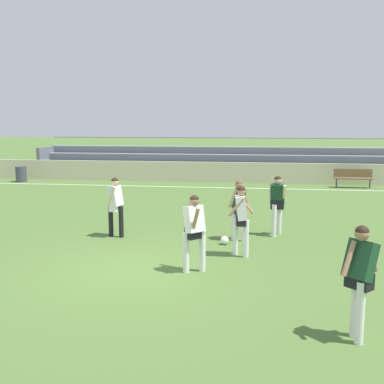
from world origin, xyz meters
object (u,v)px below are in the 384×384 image
Objects in this scene: player_dark_wide_right at (239,205)px; player_white_pressing_high at (241,215)px; bench_far_right at (353,176)px; player_dark_deep_cover at (277,200)px; player_white_challenging at (115,202)px; trash_bin at (21,174)px; player_white_overlapping at (194,227)px; soccer_ball at (225,240)px; bleacher_stand at (264,161)px; player_dark_dropping_back at (360,272)px.

player_white_pressing_high reaches higher than player_dark_wide_right.
bench_far_right is 1.10× the size of player_dark_wide_right.
player_dark_deep_cover is (0.93, 2.15, 0.00)m from player_white_pressing_high.
player_white_pressing_high is 3.74m from player_white_challenging.
trash_bin is 0.50× the size of player_white_overlapping.
bench_far_right is 8.18× the size of soccer_ball.
player_dark_deep_cover is at bearing -37.12° from trash_bin.
player_dark_deep_cover reaches higher than player_white_pressing_high.
player_dark_dropping_back is (1.05, -19.53, 0.08)m from bleacher_stand.
player_dark_wide_right reaches higher than soccer_ball.
bleacher_stand is 31.86× the size of trash_bin.
trash_bin is 21.14m from player_dark_dropping_back.
player_white_pressing_high is 1.00× the size of player_dark_deep_cover.
player_dark_deep_cover is (4.42, 0.79, 0.02)m from player_white_challenging.
player_white_challenging reaches higher than soccer_ball.
player_white_pressing_high is at bearing -113.42° from player_dark_deep_cover.
player_dark_wide_right is at bearing -115.49° from bench_far_right.
player_dark_dropping_back is 7.81× the size of soccer_ball.
trash_bin is 13.62m from player_white_challenging.
player_white_pressing_high is (12.02, -11.95, 0.59)m from trash_bin.
soccer_ball is at bearing 114.61° from player_dark_dropping_back.
player_dark_deep_cover reaches higher than bench_far_right.
player_dark_wide_right is 5.82m from player_dark_dropping_back.
player_dark_dropping_back is at bearing -65.41° from player_white_pressing_high.
soccer_ball is at bearing -7.21° from player_white_challenging.
player_dark_deep_cover reaches higher than trash_bin.
player_dark_deep_cover is at bearing 61.66° from player_white_overlapping.
player_white_overlapping reaches higher than trash_bin.
player_white_pressing_high is 1.01× the size of player_white_challenging.
bench_far_right is at bearing 64.51° from player_dark_wide_right.
player_white_pressing_high is at bearing 114.59° from player_dark_dropping_back.
player_dark_dropping_back is at bearing -65.39° from soccer_ball.
soccer_ball is (-5.44, -11.22, -0.44)m from bench_far_right.
player_dark_dropping_back is 1.02× the size of player_dark_deep_cover.
player_dark_wide_right is 0.98× the size of player_white_overlapping.
player_dark_dropping_back is (-3.16, -16.19, 0.48)m from bench_far_right.
player_dark_wide_right is at bearing -41.31° from trash_bin.
player_dark_dropping_back is 1.04× the size of player_white_overlapping.
player_dark_dropping_back reaches higher than bench_far_right.
player_dark_wide_right reaches higher than trash_bin.
player_dark_deep_cover reaches higher than player_dark_wide_right.
soccer_ball is at bearing -115.88° from bench_far_right.
trash_bin is 0.49× the size of player_white_pressing_high.
player_white_overlapping is at bearing -102.10° from soccer_ball.
player_white_challenging is at bearing -177.82° from player_dark_wide_right.
player_dark_wide_right is 1.05m from soccer_ball.
player_white_overlapping is 7.54× the size of soccer_ball.
player_dark_dropping_back is at bearing -86.93° from bleacher_stand.
player_white_pressing_high is 4.40m from player_dark_dropping_back.
player_white_overlapping reaches higher than soccer_ball.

